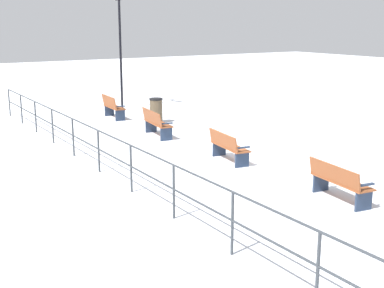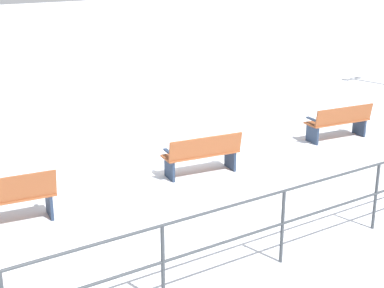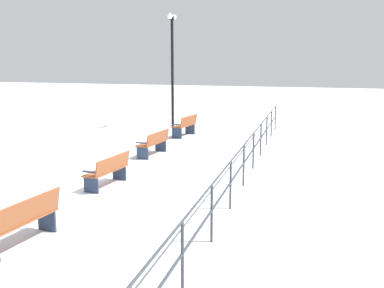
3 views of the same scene
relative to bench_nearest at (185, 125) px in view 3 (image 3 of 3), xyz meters
name	(u,v)px [view 3 (image 3 of 3)]	position (x,y,z in m)	size (l,w,h in m)	color
ground_plane	(107,186)	(-0.05, 7.89, -0.47)	(80.00, 80.00, 0.00)	white
bench_nearest	(185,125)	(0.00, 0.00, 0.00)	(0.83, 1.52, 0.90)	brown
bench_second	(154,143)	(0.01, 3.95, -0.02)	(0.72, 1.64, 0.85)	brown
bench_third	(108,170)	(-0.11, 7.90, -0.02)	(0.73, 1.60, 0.85)	brown
bench_fourth	(23,220)	(-0.27, 11.85, 0.02)	(0.73, 1.72, 0.92)	brown
lamppost_near	(172,56)	(1.25, -2.23, 2.91)	(0.25, 0.87, 5.29)	black
waterfront_railing	(238,166)	(-3.56, 7.89, 0.29)	(0.05, 21.53, 1.13)	#383D42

